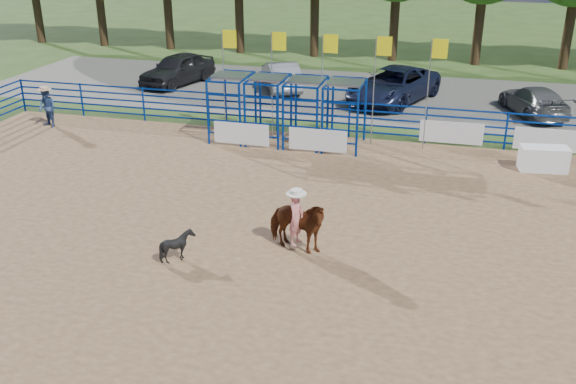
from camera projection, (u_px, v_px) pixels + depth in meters
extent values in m
plane|color=#3C5823|center=(285.00, 252.00, 17.01)|extent=(120.00, 120.00, 0.00)
cube|color=#936F49|center=(285.00, 252.00, 17.01)|extent=(30.00, 20.00, 0.02)
cube|color=slate|center=(372.00, 95.00, 32.14)|extent=(40.00, 10.00, 0.01)
cube|color=white|center=(544.00, 159.00, 22.34)|extent=(1.69, 0.95, 0.85)
imported|color=#642E14|center=(296.00, 225.00, 16.77)|extent=(1.91, 1.20, 1.49)
imported|color=red|center=(296.00, 193.00, 16.41)|extent=(0.46, 0.60, 1.46)
cylinder|color=white|center=(297.00, 165.00, 16.11)|extent=(0.54, 0.54, 0.12)
imported|color=black|center=(178.00, 245.00, 16.40)|extent=(0.78, 0.69, 0.85)
imported|color=navy|center=(47.00, 108.00, 26.88)|extent=(0.98, 0.89, 1.64)
cylinder|color=tan|center=(44.00, 89.00, 26.56)|extent=(0.56, 0.56, 0.11)
imported|color=black|center=(178.00, 69.00, 34.00)|extent=(3.11, 5.08, 1.62)
imported|color=gray|center=(281.00, 76.00, 32.93)|extent=(3.21, 4.61, 1.44)
imported|color=#141A34|center=(393.00, 85.00, 30.65)|extent=(4.60, 6.41, 1.62)
imported|color=#59595B|center=(534.00, 101.00, 28.70)|extent=(3.20, 4.73, 1.27)
cube|color=white|center=(241.00, 134.00, 24.60)|extent=(2.20, 0.04, 0.85)
cube|color=white|center=(318.00, 140.00, 23.90)|extent=(2.20, 0.04, 0.85)
cube|color=white|center=(451.00, 133.00, 24.72)|extent=(2.40, 0.04, 0.85)
cube|color=white|center=(547.00, 140.00, 23.91)|extent=(2.40, 0.04, 0.85)
cylinder|color=#3F2B19|center=(37.00, 8.00, 45.04)|extent=(0.56, 0.56, 4.80)
cylinder|color=#3F2B19|center=(101.00, 10.00, 43.88)|extent=(0.56, 0.56, 4.80)
cylinder|color=#3F2B19|center=(168.00, 13.00, 42.71)|extent=(0.56, 0.56, 4.80)
cylinder|color=#3F2B19|center=(239.00, 15.00, 41.54)|extent=(0.56, 0.56, 4.80)
cylinder|color=#3F2B19|center=(315.00, 18.00, 40.37)|extent=(0.56, 0.56, 4.80)
cylinder|color=#3F2B19|center=(394.00, 21.00, 39.20)|extent=(0.56, 0.56, 4.80)
cylinder|color=#3F2B19|center=(479.00, 24.00, 38.03)|extent=(0.56, 0.56, 4.80)
cylinder|color=#3F2B19|center=(569.00, 27.00, 36.87)|extent=(0.56, 0.56, 4.80)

